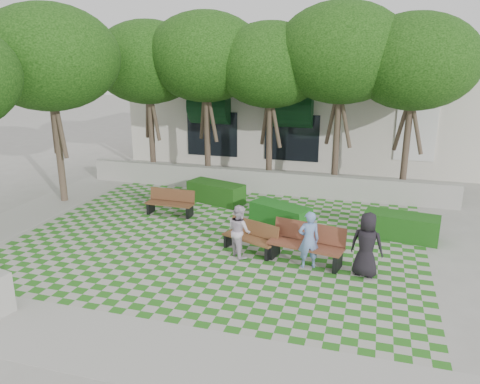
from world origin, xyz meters
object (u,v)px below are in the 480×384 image
(bench_mid, at_px, (251,238))
(person_white, at_px, (239,231))
(person_blue, at_px, (309,240))
(bench_west, at_px, (171,203))
(hedge_east, at_px, (401,226))
(hedge_midright, at_px, (280,215))
(bench_east, at_px, (307,245))
(person_dark, at_px, (367,245))
(hedge_midleft, at_px, (216,193))

(bench_mid, relative_size, person_white, 1.17)
(person_blue, bearing_deg, bench_west, -50.54)
(hedge_east, relative_size, hedge_midright, 1.08)
(bench_east, distance_m, bench_west, 5.76)
(person_white, bearing_deg, person_dark, -141.24)
(person_white, bearing_deg, bench_east, -133.60)
(bench_mid, height_order, person_blue, person_blue)
(bench_mid, height_order, hedge_midright, bench_mid)
(hedge_east, xyz_separation_m, hedge_midright, (-3.77, 0.06, -0.03))
(bench_east, height_order, hedge_midleft, bench_east)
(bench_mid, height_order, person_dark, person_dark)
(person_white, bearing_deg, hedge_east, -105.67)
(bench_east, bearing_deg, hedge_midleft, 145.04)
(bench_west, height_order, person_white, person_white)
(person_dark, xyz_separation_m, person_white, (-3.42, 0.27, -0.10))
(hedge_midright, relative_size, person_dark, 1.19)
(bench_west, relative_size, hedge_midleft, 0.78)
(person_blue, xyz_separation_m, person_dark, (1.47, -0.07, 0.06))
(bench_west, xyz_separation_m, hedge_midright, (3.91, 0.05, -0.07))
(person_blue, bearing_deg, hedge_midleft, -69.93)
(bench_mid, distance_m, person_white, 0.55)
(hedge_midleft, bearing_deg, person_blue, -47.94)
(hedge_midleft, distance_m, person_dark, 7.37)
(hedge_east, height_order, hedge_midright, hedge_east)
(hedge_midright, distance_m, person_blue, 3.23)
(hedge_east, distance_m, person_blue, 3.76)
(bench_east, relative_size, person_dark, 1.26)
(bench_east, xyz_separation_m, person_blue, (0.09, -0.31, 0.27))
(hedge_midright, bearing_deg, bench_west, -179.32)
(bench_west, distance_m, person_white, 4.25)
(bench_east, distance_m, bench_mid, 1.65)
(hedge_east, bearing_deg, bench_mid, -151.42)
(person_dark, bearing_deg, person_white, 7.16)
(hedge_midleft, height_order, person_white, person_white)
(hedge_midright, bearing_deg, bench_east, -64.29)
(bench_east, height_order, hedge_midright, bench_east)
(bench_east, bearing_deg, person_white, -165.17)
(hedge_midleft, bearing_deg, person_white, -63.26)
(bench_west, relative_size, person_dark, 1.01)
(hedge_midright, height_order, person_dark, person_dark)
(bench_east, height_order, person_blue, person_blue)
(bench_east, distance_m, hedge_midleft, 5.97)
(hedge_midright, height_order, person_white, person_white)
(bench_east, height_order, hedge_east, bench_east)
(person_blue, relative_size, person_white, 1.05)
(bench_east, bearing_deg, person_dark, -1.69)
(bench_mid, bearing_deg, hedge_midright, 102.79)
(hedge_east, bearing_deg, person_white, -148.92)
(bench_west, xyz_separation_m, hedge_east, (7.68, -0.01, -0.05))
(hedge_midright, relative_size, hedge_midleft, 0.92)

